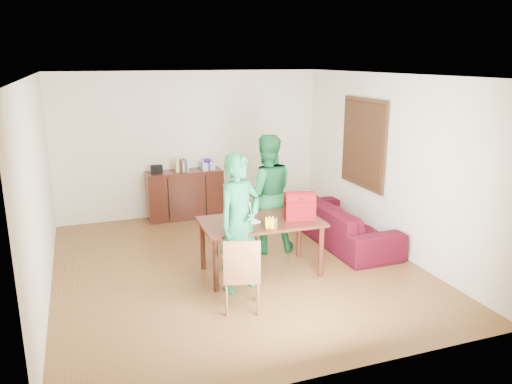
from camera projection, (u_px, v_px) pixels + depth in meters
name	position (u px, v px, depth m)	size (l,w,h in m)	color
room	(233.00, 176.00, 7.01)	(5.20, 5.70, 2.90)	#402610
table	(261.00, 227.00, 6.85)	(1.66, 0.96, 0.77)	black
chair	(242.00, 289.00, 5.91)	(0.52, 0.51, 0.93)	brown
person_near	(239.00, 223.00, 6.32)	(0.65, 0.43, 1.79)	#155F33
person_far	(266.00, 194.00, 7.61)	(0.89, 0.69, 1.83)	#125427
laptop	(246.00, 219.00, 6.73)	(0.35, 0.27, 0.22)	white
bananas	(270.00, 227.00, 6.46)	(0.18, 0.11, 0.07)	gold
bottle	(275.00, 223.00, 6.46)	(0.06, 0.06, 0.17)	brown
red_bag	(300.00, 208.00, 6.86)	(0.41, 0.24, 0.30)	maroon
sofa	(343.00, 223.00, 8.10)	(2.23, 0.87, 0.65)	#360707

